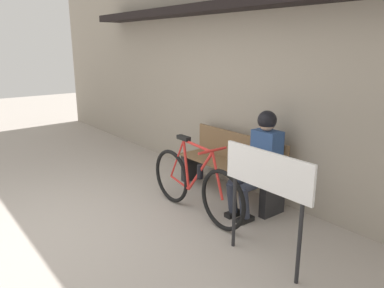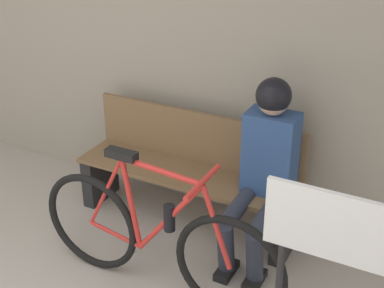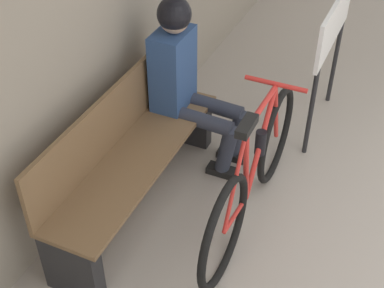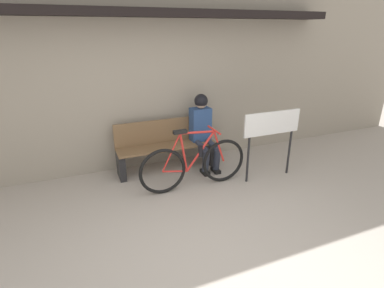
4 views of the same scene
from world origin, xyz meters
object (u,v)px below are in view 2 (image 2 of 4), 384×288
object	(u,v)px
park_bench_near	(189,174)
person_seated	(265,161)
bicycle	(156,240)
signboard	(367,252)

from	to	relation	value
park_bench_near	person_seated	bearing A→B (deg)	-10.49
bicycle	person_seated	world-z (taller)	person_seated
park_bench_near	person_seated	size ratio (longest dim) A/B	1.32
person_seated	signboard	bearing A→B (deg)	-45.90
park_bench_near	signboard	distance (m)	1.76
person_seated	bicycle	bearing A→B (deg)	-123.02
bicycle	person_seated	xyz separation A→B (m)	(0.43, 0.67, 0.34)
person_seated	signboard	world-z (taller)	person_seated
bicycle	person_seated	size ratio (longest dim) A/B	1.34
bicycle	signboard	bearing A→B (deg)	-7.20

